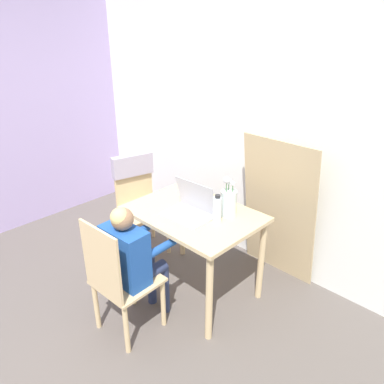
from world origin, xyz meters
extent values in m
cube|color=white|center=(0.00, 2.23, 1.25)|extent=(6.40, 0.05, 2.50)
cube|color=#D6B784|center=(-0.10, 1.42, 0.72)|extent=(0.99, 0.71, 0.03)
cylinder|color=#D6B784|center=(-0.55, 1.11, 0.35)|extent=(0.05, 0.05, 0.71)
cylinder|color=#D6B784|center=(0.34, 1.11, 0.35)|extent=(0.05, 0.05, 0.71)
cylinder|color=#D6B784|center=(-0.55, 1.72, 0.35)|extent=(0.05, 0.05, 0.71)
cylinder|color=#D6B784|center=(0.34, 1.72, 0.35)|extent=(0.05, 0.05, 0.71)
cube|color=#D6B784|center=(-0.14, 0.80, 0.41)|extent=(0.42, 0.42, 0.02)
cube|color=#D6B784|center=(-0.14, 0.61, 0.67)|extent=(0.38, 0.03, 0.50)
cylinder|color=#D6B784|center=(0.02, 0.97, 0.20)|extent=(0.04, 0.04, 0.40)
cylinder|color=#D6B784|center=(-0.32, 0.96, 0.20)|extent=(0.04, 0.04, 0.40)
cylinder|color=#D6B784|center=(0.03, 0.63, 0.20)|extent=(0.04, 0.04, 0.40)
cylinder|color=#D6B784|center=(-0.31, 0.62, 0.20)|extent=(0.04, 0.04, 0.40)
cube|color=#D6B784|center=(-0.86, 1.52, 0.41)|extent=(0.48, 0.48, 0.02)
cube|color=#D6B784|center=(-1.05, 1.56, 0.67)|extent=(0.11, 0.37, 0.50)
cylinder|color=#D6B784|center=(-0.74, 1.31, 0.20)|extent=(0.04, 0.04, 0.40)
cylinder|color=#D6B784|center=(-0.66, 1.64, 0.20)|extent=(0.04, 0.04, 0.40)
cylinder|color=#D6B784|center=(-1.07, 1.39, 0.20)|extent=(0.04, 0.04, 0.40)
cylinder|color=#D6B784|center=(-0.99, 1.72, 0.20)|extent=(0.04, 0.04, 0.40)
cube|color=#ADA3B7|center=(-1.05, 1.56, 0.83)|extent=(0.17, 0.40, 0.20)
cube|color=#1E4C9E|center=(-0.14, 0.80, 0.63)|extent=(0.34, 0.19, 0.41)
sphere|color=#936B4C|center=(-0.14, 0.80, 0.90)|extent=(0.15, 0.15, 0.15)
sphere|color=#D8BC72|center=(-0.14, 0.78, 0.92)|extent=(0.13, 0.13, 0.13)
cylinder|color=navy|center=(-0.08, 0.94, 0.43)|extent=(0.10, 0.28, 0.09)
cylinder|color=navy|center=(-0.22, 0.93, 0.43)|extent=(0.10, 0.28, 0.09)
cylinder|color=navy|center=(-0.08, 1.08, 0.21)|extent=(0.07, 0.07, 0.42)
cylinder|color=navy|center=(-0.23, 1.07, 0.21)|extent=(0.07, 0.07, 0.42)
cylinder|color=#1E4C9E|center=(-0.01, 1.01, 0.65)|extent=(0.07, 0.24, 0.06)
cylinder|color=#1E4C9E|center=(-0.29, 1.00, 0.65)|extent=(0.07, 0.24, 0.06)
cube|color=#B2B2B7|center=(-0.09, 1.34, 0.74)|extent=(0.37, 0.27, 0.01)
cube|color=silver|center=(-0.09, 1.34, 0.75)|extent=(0.33, 0.19, 0.00)
cube|color=#B2B2B7|center=(-0.10, 1.43, 0.87)|extent=(0.36, 0.08, 0.24)
cube|color=black|center=(-0.10, 1.44, 0.87)|extent=(0.33, 0.07, 0.21)
cylinder|color=silver|center=(0.12, 1.56, 0.83)|extent=(0.12, 0.12, 0.20)
cylinder|color=#3D7A38|center=(0.14, 1.57, 0.89)|extent=(0.01, 0.01, 0.23)
sphere|color=white|center=(0.14, 1.57, 1.00)|extent=(0.03, 0.03, 0.03)
cylinder|color=#3D7A38|center=(0.10, 1.58, 0.89)|extent=(0.01, 0.01, 0.23)
sphere|color=white|center=(0.10, 1.58, 1.00)|extent=(0.05, 0.05, 0.05)
cylinder|color=#3D7A38|center=(0.11, 1.53, 0.90)|extent=(0.01, 0.01, 0.25)
sphere|color=white|center=(0.11, 1.53, 1.03)|extent=(0.05, 0.05, 0.05)
cylinder|color=silver|center=(0.12, 1.43, 0.83)|extent=(0.06, 0.06, 0.19)
cylinder|color=#262628|center=(0.12, 1.43, 0.94)|extent=(0.04, 0.04, 0.02)
cube|color=tan|center=(0.24, 2.08, 0.62)|extent=(0.66, 0.19, 1.25)
camera|label=1|loc=(1.65, -0.40, 2.08)|focal=35.00mm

